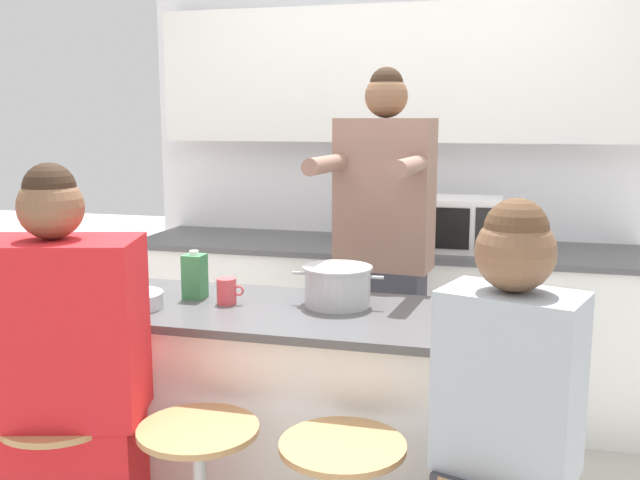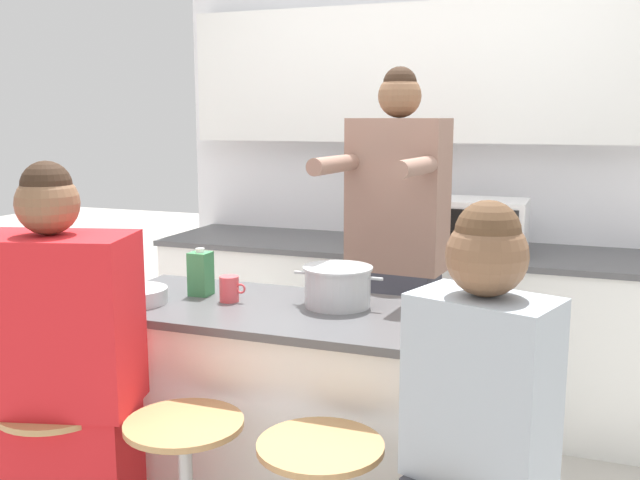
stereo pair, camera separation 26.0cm
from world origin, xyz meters
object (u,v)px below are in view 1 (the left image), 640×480
at_px(cooking_pot, 337,286).
at_px(juice_carton, 195,276).
at_px(person_cooking, 383,275).
at_px(coffee_cup_far, 466,326).
at_px(banana_bunch, 452,314).
at_px(microwave, 448,223).
at_px(potted_plant, 354,219).
at_px(fruit_bowl, 130,300).
at_px(coffee_cup_near, 227,291).
at_px(kitchen_island, 316,425).
at_px(person_wrapped_blanket, 64,408).
at_px(person_seated_near, 505,472).

distance_m(cooking_pot, juice_carton, 0.56).
distance_m(person_cooking, coffee_cup_far, 0.96).
relative_size(person_cooking, banana_bunch, 11.02).
height_order(cooking_pot, banana_bunch, cooking_pot).
xyz_separation_m(microwave, potted_plant, (-0.51, 0.05, -0.00)).
height_order(person_cooking, fruit_bowl, person_cooking).
distance_m(coffee_cup_near, potted_plant, 1.37).
distance_m(kitchen_island, potted_plant, 1.49).
bearing_deg(fruit_bowl, person_wrapped_blanket, -89.90).
xyz_separation_m(person_wrapped_blanket, banana_bunch, (1.16, 0.57, 0.24)).
bearing_deg(fruit_bowl, potted_plant, 71.01).
distance_m(coffee_cup_far, juice_carton, 1.08).
distance_m(person_cooking, person_seated_near, 1.37).
xyz_separation_m(person_wrapped_blanket, person_seated_near, (1.35, 0.00, -0.03)).
bearing_deg(juice_carton, coffee_cup_far, -14.25).
distance_m(kitchen_island, person_wrapped_blanket, 0.91).
bearing_deg(person_seated_near, coffee_cup_near, 168.49).
height_order(person_cooking, person_seated_near, person_cooking).
relative_size(fruit_bowl, microwave, 0.44).
distance_m(coffee_cup_near, juice_carton, 0.16).
xyz_separation_m(person_seated_near, coffee_cup_far, (-0.14, 0.37, 0.29)).
height_order(coffee_cup_near, banana_bunch, coffee_cup_near).
distance_m(person_seated_near, banana_bunch, 0.66).
height_order(kitchen_island, fruit_bowl, fruit_bowl).
bearing_deg(juice_carton, person_wrapped_blanket, -104.79).
xyz_separation_m(person_wrapped_blanket, coffee_cup_near, (0.32, 0.58, 0.26)).
height_order(person_seated_near, coffee_cup_far, person_seated_near).
relative_size(juice_carton, potted_plant, 0.75).
bearing_deg(kitchen_island, coffee_cup_far, -20.65).
xyz_separation_m(juice_carton, potted_plant, (0.35, 1.31, 0.05)).
relative_size(person_wrapped_blanket, microwave, 2.67).
height_order(person_cooking, cooking_pot, person_cooking).
relative_size(cooking_pot, fruit_bowl, 1.45).
height_order(kitchen_island, potted_plant, potted_plant).
xyz_separation_m(person_wrapped_blanket, juice_carton, (0.17, 0.63, 0.30)).
height_order(coffee_cup_far, potted_plant, potted_plant).
bearing_deg(person_cooking, potted_plant, 117.19).
bearing_deg(juice_carton, person_seated_near, -28.19).
xyz_separation_m(juice_carton, microwave, (0.86, 1.26, 0.06)).
xyz_separation_m(person_cooking, potted_plant, (-0.29, 0.71, 0.14)).
bearing_deg(banana_bunch, potted_plant, 115.02).
bearing_deg(coffee_cup_near, cooking_pot, 11.35).
height_order(person_wrapped_blanket, potted_plant, person_wrapped_blanket).
xyz_separation_m(kitchen_island, coffee_cup_near, (-0.35, 0.01, 0.49)).
bearing_deg(coffee_cup_far, juice_carton, 165.75).
xyz_separation_m(person_cooking, person_seated_near, (0.55, -1.23, -0.24)).
bearing_deg(banana_bunch, person_cooking, 118.19).
height_order(person_seated_near, cooking_pot, person_seated_near).
bearing_deg(banana_bunch, kitchen_island, -179.95).
xyz_separation_m(person_seated_near, coffee_cup_near, (-1.03, 0.58, 0.29)).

